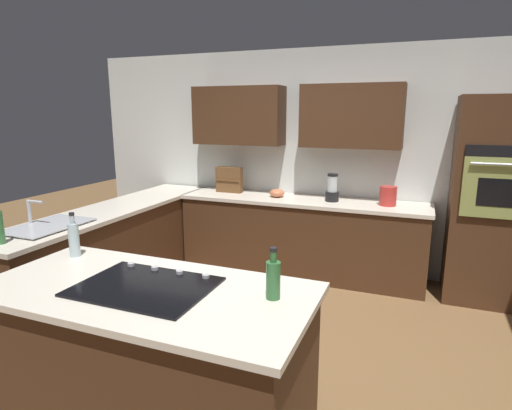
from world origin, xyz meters
TOP-DOWN VIEW (x-y plane):
  - ground_plane at (0.00, 0.00)m, footprint 14.00×14.00m
  - wall_back at (0.07, -2.05)m, footprint 6.00×0.44m
  - lower_cabinets_back at (0.10, -1.72)m, footprint 2.80×0.60m
  - countertop_back at (0.10, -1.72)m, footprint 2.84×0.64m
  - lower_cabinets_side at (1.82, -0.55)m, footprint 0.60×2.90m
  - countertop_side at (1.82, -0.55)m, footprint 0.64×2.94m
  - island_base at (0.26, 1.04)m, footprint 1.85×0.85m
  - island_top at (0.26, 1.04)m, footprint 1.93×0.93m
  - wall_oven at (-1.85, -1.72)m, footprint 0.80×0.66m
  - sink_unit at (1.83, 0.27)m, footprint 0.46×0.70m
  - cooktop at (0.26, 1.04)m, footprint 0.76×0.56m
  - blender at (-0.25, -1.73)m, footprint 0.15×0.15m
  - mixing_bowl at (0.40, -1.73)m, footprint 0.18×0.18m
  - spice_rack at (1.05, -1.80)m, footprint 0.33×0.11m
  - kettle at (-0.85, -1.73)m, footprint 0.18×0.18m
  - oil_bottle at (1.03, 0.76)m, footprint 0.07×0.07m
  - second_bottle at (-0.47, 0.90)m, footprint 0.08×0.08m

SIDE VIEW (x-z plane):
  - ground_plane at x=0.00m, z-range 0.00..0.00m
  - lower_cabinets_back at x=0.10m, z-range 0.00..0.86m
  - lower_cabinets_side at x=1.82m, z-range 0.00..0.86m
  - island_base at x=0.26m, z-range 0.00..0.86m
  - countertop_back at x=0.10m, z-range 0.86..0.90m
  - countertop_side at x=1.82m, z-range 0.86..0.90m
  - island_top at x=0.26m, z-range 0.86..0.90m
  - cooktop at x=0.26m, z-range 0.89..0.92m
  - sink_unit at x=1.83m, z-range 0.80..1.03m
  - mixing_bowl at x=0.40m, z-range 0.90..1.00m
  - kettle at x=-0.85m, z-range 0.90..1.11m
  - second_bottle at x=-0.47m, z-range 0.87..1.16m
  - wall_oven at x=-1.85m, z-range 0.00..2.04m
  - oil_bottle at x=1.03m, z-range 0.87..1.18m
  - blender at x=-0.25m, z-range 0.88..1.19m
  - spice_rack at x=1.05m, z-range 0.90..1.21m
  - wall_back at x=0.07m, z-range 0.13..2.73m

